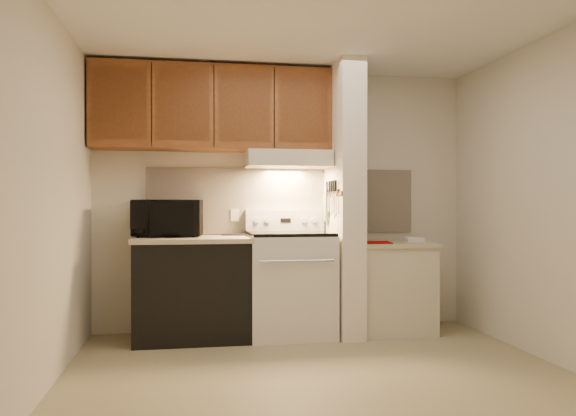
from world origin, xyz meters
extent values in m
plane|color=tan|center=(0.00, 0.00, 0.00)|extent=(3.60, 3.60, 0.00)
plane|color=white|center=(0.00, 0.00, 2.50)|extent=(3.60, 3.60, 0.00)
cube|color=beige|center=(0.00, 1.50, 1.25)|extent=(3.60, 2.50, 0.02)
cube|color=beige|center=(-1.80, 0.00, 1.25)|extent=(0.02, 3.00, 2.50)
cube|color=beige|center=(1.80, 0.00, 1.25)|extent=(0.02, 3.00, 2.50)
cube|color=beige|center=(0.00, 1.49, 1.24)|extent=(2.60, 0.02, 0.63)
cube|color=silver|center=(0.00, 1.16, 0.46)|extent=(0.76, 0.65, 0.92)
cube|color=black|center=(0.00, 0.84, 0.50)|extent=(0.50, 0.01, 0.30)
cylinder|color=silver|center=(0.00, 0.80, 0.72)|extent=(0.65, 0.02, 0.02)
cube|color=black|center=(0.00, 1.16, 0.94)|extent=(0.74, 0.64, 0.03)
cube|color=silver|center=(0.00, 1.44, 1.05)|extent=(0.76, 0.08, 0.20)
cube|color=black|center=(0.00, 1.40, 1.05)|extent=(0.10, 0.01, 0.04)
cylinder|color=silver|center=(-0.28, 1.40, 1.05)|extent=(0.05, 0.02, 0.05)
cylinder|color=silver|center=(-0.18, 1.40, 1.05)|extent=(0.05, 0.02, 0.05)
cylinder|color=silver|center=(0.18, 1.40, 1.05)|extent=(0.05, 0.02, 0.05)
cylinder|color=silver|center=(0.28, 1.40, 1.05)|extent=(0.05, 0.02, 0.05)
cube|color=black|center=(-0.88, 1.17, 0.43)|extent=(1.00, 0.63, 0.87)
cube|color=#C1B396|center=(-0.88, 1.17, 0.89)|extent=(1.04, 0.67, 0.04)
cube|color=black|center=(-0.49, 1.36, 0.92)|extent=(0.24, 0.12, 0.02)
cylinder|color=#1B5959|center=(-1.18, 1.39, 0.96)|extent=(0.10, 0.10, 0.10)
cube|color=beige|center=(-0.48, 1.48, 1.10)|extent=(0.08, 0.01, 0.12)
imported|color=black|center=(-1.10, 1.31, 1.08)|extent=(0.64, 0.46, 0.33)
cube|color=white|center=(0.51, 1.15, 1.25)|extent=(0.22, 0.70, 2.50)
cube|color=brown|center=(0.39, 1.15, 1.30)|extent=(0.01, 0.70, 0.04)
cube|color=black|center=(0.39, 1.10, 1.32)|extent=(0.02, 0.42, 0.04)
cube|color=silver|center=(0.38, 0.95, 1.22)|extent=(0.01, 0.03, 0.16)
cylinder|color=black|center=(0.38, 0.95, 1.37)|extent=(0.02, 0.02, 0.10)
cube|color=silver|center=(0.38, 1.03, 1.21)|extent=(0.01, 0.04, 0.18)
cylinder|color=black|center=(0.38, 1.01, 1.37)|extent=(0.02, 0.02, 0.10)
cube|color=silver|center=(0.38, 1.09, 1.20)|extent=(0.01, 0.04, 0.20)
cylinder|color=black|center=(0.38, 1.09, 1.37)|extent=(0.02, 0.02, 0.10)
cube|color=silver|center=(0.38, 1.19, 1.22)|extent=(0.01, 0.04, 0.16)
cylinder|color=black|center=(0.38, 1.17, 1.37)|extent=(0.02, 0.02, 0.10)
cube|color=silver|center=(0.38, 1.26, 1.21)|extent=(0.01, 0.04, 0.18)
cylinder|color=black|center=(0.38, 1.27, 1.37)|extent=(0.02, 0.02, 0.10)
cube|color=slate|center=(0.38, 1.32, 1.17)|extent=(0.03, 0.11, 0.26)
cube|color=beige|center=(0.97, 1.15, 0.40)|extent=(0.70, 0.60, 0.81)
cube|color=#C1B396|center=(0.97, 1.15, 0.83)|extent=(0.74, 0.64, 0.04)
cube|color=#A00000|center=(0.79, 1.00, 0.86)|extent=(0.27, 0.34, 0.01)
cube|color=white|center=(1.19, 1.11, 0.87)|extent=(0.17, 0.13, 0.04)
cube|color=beige|center=(0.00, 1.28, 1.62)|extent=(0.78, 0.44, 0.15)
cube|color=beige|center=(0.00, 1.07, 1.58)|extent=(0.78, 0.04, 0.06)
cube|color=brown|center=(-0.69, 1.32, 2.08)|extent=(2.18, 0.33, 0.77)
cube|color=brown|center=(-1.51, 1.17, 2.08)|extent=(0.46, 0.01, 0.63)
cube|color=black|center=(-1.23, 1.16, 2.08)|extent=(0.01, 0.01, 0.73)
cube|color=brown|center=(-0.96, 1.17, 2.08)|extent=(0.46, 0.01, 0.63)
cube|color=black|center=(-0.69, 1.16, 2.08)|extent=(0.01, 0.01, 0.73)
cube|color=brown|center=(-0.42, 1.17, 2.08)|extent=(0.46, 0.01, 0.63)
cube|color=black|center=(-0.14, 1.16, 2.08)|extent=(0.01, 0.01, 0.73)
cube|color=brown|center=(0.13, 1.17, 2.08)|extent=(0.46, 0.01, 0.63)
camera|label=1|loc=(-0.89, -3.89, 1.20)|focal=35.00mm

